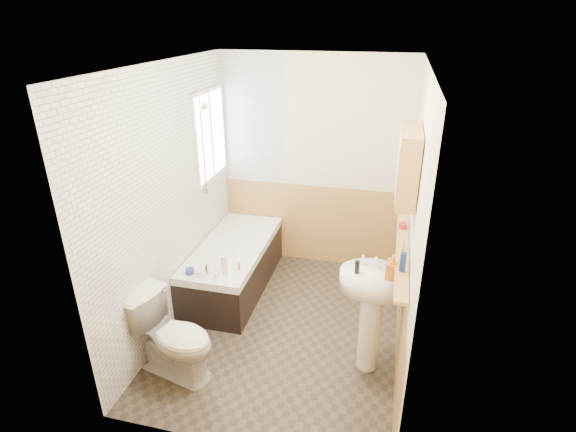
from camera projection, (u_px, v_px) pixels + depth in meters
The scene contains 26 objects.
floor at pixel (284, 326), 4.49m from camera, with size 2.80×2.80×0.00m, color #312A22.
ceiling at pixel (283, 65), 3.46m from camera, with size 2.80×2.80×0.00m, color white.
wall_back at pixel (314, 165), 5.22m from camera, with size 2.20×0.02×2.50m, color #F4ECC9.
wall_front at pixel (227, 304), 2.73m from camera, with size 2.20×0.02×2.50m, color #F4ECC9.
wall_left at pixel (170, 201), 4.22m from camera, with size 0.02×2.80×2.50m, color #F4ECC9.
wall_right at pixel (413, 225), 3.74m from camera, with size 0.02×2.80×2.50m, color #F4ECC9.
wainscot_right at pixel (401, 300), 4.05m from camera, with size 0.01×2.80×1.00m, color tan.
wainscot_front at pixel (235, 393), 3.06m from camera, with size 2.20×0.01×1.00m, color tan.
wainscot_back at pixel (312, 224), 5.51m from camera, with size 2.20×0.01×1.00m, color tan.
tile_cladding_left at pixel (172, 201), 4.21m from camera, with size 0.01×2.80×2.50m, color white.
tile_return_back at pixel (252, 119), 5.15m from camera, with size 0.75×0.01×1.50m, color white.
window at pixel (211, 135), 4.88m from camera, with size 0.03×0.79×0.99m.
bathtub at pixel (234, 265), 5.04m from camera, with size 0.70×1.60×0.68m.
shower_riser at pixel (203, 133), 4.62m from camera, with size 0.10×0.08×1.14m.
toilet at pixel (174, 337), 3.78m from camera, with size 0.42×0.75×0.74m, color white.
sink at pixel (372, 301), 3.72m from camera, with size 0.56×0.45×1.08m.
pine_shelf at pixel (402, 252), 3.67m from camera, with size 0.10×1.49×0.03m, color tan.
medicine_cabinet at pixel (408, 165), 3.47m from camera, with size 0.16×0.63×0.56m.
foam_can at pixel (403, 262), 3.34m from camera, with size 0.05×0.05×0.15m, color navy.
green_bottle at pixel (403, 250), 3.46m from camera, with size 0.04×0.04×0.21m, color #388447.
black_jar at pixel (403, 226), 4.03m from camera, with size 0.07×0.07×0.05m, color maroon.
soap_bottle at pixel (392, 273), 3.51m from camera, with size 0.09×0.20×0.09m, color orange.
clear_bottle at pixel (357, 267), 3.57m from camera, with size 0.04×0.04×0.11m, color black.
blue_gel at pixel (224, 265), 4.34m from camera, with size 0.05×0.03×0.19m, color silver.
cream_jar at pixel (190, 271), 4.37m from camera, with size 0.08×0.08×0.05m, color #19339E.
orange_bottle at pixel (239, 267), 4.43m from camera, with size 0.02×0.02×0.07m, color orange.
Camera 1 is at (0.90, -3.52, 2.86)m, focal length 28.00 mm.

